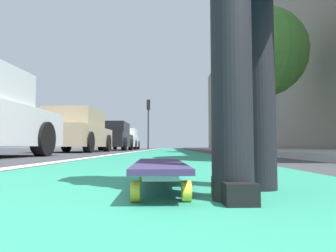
% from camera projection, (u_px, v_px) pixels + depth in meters
% --- Properties ---
extents(ground_plane, '(80.00, 80.00, 0.00)m').
position_uv_depth(ground_plane, '(167.00, 152.00, 10.39)').
color(ground_plane, '#38383D').
extents(bike_lane_paint, '(56.00, 2.20, 0.00)m').
position_uv_depth(bike_lane_paint, '(169.00, 149.00, 24.35)').
color(bike_lane_paint, '#288466').
rests_on(bike_lane_paint, ground).
extents(lane_stripe_white, '(52.00, 0.16, 0.01)m').
position_uv_depth(lane_stripe_white, '(150.00, 150.00, 20.37)').
color(lane_stripe_white, silver).
rests_on(lane_stripe_white, ground).
extents(sidewalk_curb, '(52.00, 3.20, 0.11)m').
position_uv_depth(sidewalk_curb, '(228.00, 149.00, 18.35)').
color(sidewalk_curb, '#9E9B93').
rests_on(sidewalk_curb, ground).
extents(building_facade, '(40.00, 1.20, 9.86)m').
position_uv_depth(building_facade, '(250.00, 82.00, 22.65)').
color(building_facade, gray).
rests_on(building_facade, ground).
extents(skateboard, '(0.85, 0.24, 0.11)m').
position_uv_depth(skateboard, '(159.00, 167.00, 1.31)').
color(skateboard, yellow).
rests_on(skateboard, ground).
extents(parked_car_mid, '(4.17, 1.89, 1.49)m').
position_uv_depth(parked_car_mid, '(76.00, 132.00, 10.95)').
color(parked_car_mid, tan).
rests_on(parked_car_mid, ground).
extents(parked_car_far, '(4.20, 1.96, 1.48)m').
position_uv_depth(parked_car_far, '(111.00, 137.00, 16.46)').
color(parked_car_far, black).
rests_on(parked_car_far, ground).
extents(parked_car_end, '(4.23, 2.09, 1.50)m').
position_uv_depth(parked_car_end, '(124.00, 140.00, 22.83)').
color(parked_car_end, silver).
rests_on(parked_car_end, ground).
extents(traffic_light, '(0.33, 0.28, 4.00)m').
position_uv_depth(traffic_light, '(148.00, 115.00, 24.94)').
color(traffic_light, '#2D2D2D').
rests_on(traffic_light, ground).
extents(street_tree_mid, '(2.96, 2.96, 4.78)m').
position_uv_depth(street_tree_mid, '(262.00, 53.00, 10.26)').
color(street_tree_mid, brown).
rests_on(street_tree_mid, ground).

